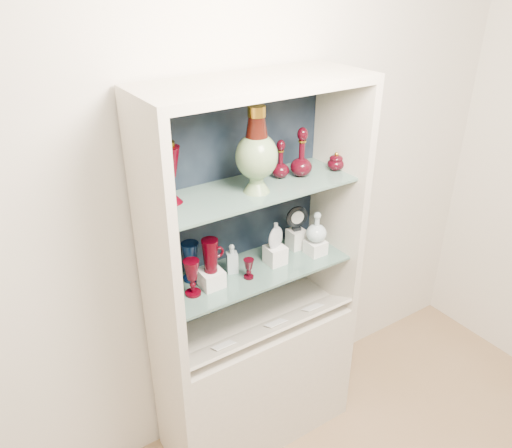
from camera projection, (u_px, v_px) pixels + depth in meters
wall_back at (231, 187)px, 2.36m from camera, size 3.50×0.02×2.80m
cabinet_base at (256, 377)px, 2.67m from camera, size 1.00×0.40×0.75m
cabinet_back_panel at (234, 204)px, 2.37m from camera, size 0.98×0.02×1.15m
cabinet_side_left at (156, 249)px, 2.00m from camera, size 0.04×0.40×1.15m
cabinet_side_right at (337, 195)px, 2.46m from camera, size 0.04×0.40×1.15m
cabinet_top_cap at (256, 84)px, 1.95m from camera, size 1.00×0.40×0.04m
shelf_lower at (254, 270)px, 2.37m from camera, size 0.92×0.34×0.01m
shelf_upper at (254, 189)px, 2.18m from camera, size 0.92×0.34×0.01m
label_ledge at (268, 329)px, 2.40m from camera, size 0.92×0.17×0.09m
label_card_0 at (276, 323)px, 2.41m from camera, size 0.10×0.06×0.03m
label_card_1 at (223, 345)px, 2.27m from camera, size 0.10×0.06×0.03m
label_card_2 at (313, 307)px, 2.52m from camera, size 0.10×0.06×0.03m
pedestal_lamp_left at (158, 183)px, 1.90m from camera, size 0.12×0.12×0.25m
pedestal_lamp_right at (169, 173)px, 1.98m from camera, size 0.12×0.12×0.26m
enamel_urn at (257, 150)px, 2.06m from camera, size 0.19×0.19×0.37m
ruby_decanter_a at (302, 149)px, 2.24m from camera, size 0.11×0.11×0.26m
ruby_decanter_b at (281, 158)px, 2.24m from camera, size 0.09×0.09×0.19m
lidded_bowl at (336, 161)px, 2.34m from camera, size 0.10×0.10×0.09m
cobalt_goblet at (191, 262)px, 2.25m from camera, size 0.10×0.10×0.19m
ruby_goblet_tall at (192, 278)px, 2.15m from camera, size 0.09×0.09×0.17m
ruby_goblet_small at (249, 269)px, 2.28m from camera, size 0.05×0.05×0.10m
riser_ruby_pitcher at (211, 278)px, 2.23m from camera, size 0.10×0.10×0.08m
ruby_pitcher at (210, 256)px, 2.17m from camera, size 0.13×0.09×0.16m
clear_square_bottle at (232, 258)px, 2.32m from camera, size 0.07×0.07×0.15m
riser_flat_flask at (275, 255)px, 2.40m from camera, size 0.09×0.09×0.09m
flat_flask at (276, 235)px, 2.35m from camera, size 0.10×0.06×0.13m
riser_clear_round_decanter at (315, 247)px, 2.48m from camera, size 0.09×0.09×0.07m
clear_round_decanter at (317, 228)px, 2.43m from camera, size 0.11×0.11×0.15m
riser_cameo_medallion at (296, 239)px, 2.53m from camera, size 0.08×0.08×0.10m
cameo_medallion at (297, 218)px, 2.48m from camera, size 0.12×0.06×0.13m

